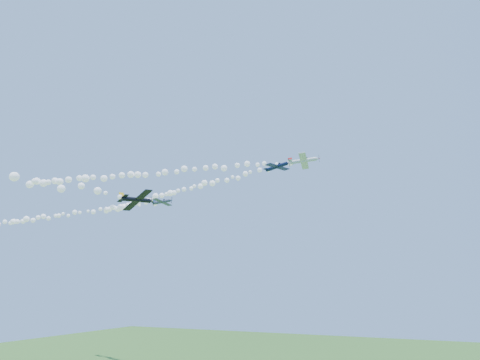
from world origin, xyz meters
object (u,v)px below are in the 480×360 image
at_px(plane_navy, 277,166).
at_px(plane_black, 137,200).
at_px(plane_white, 304,161).
at_px(plane_grey, 162,202).

height_order(plane_navy, plane_black, plane_navy).
bearing_deg(plane_white, plane_grey, -176.98).
bearing_deg(plane_white, plane_black, -123.10).
distance_m(plane_white, plane_grey, 36.80).
bearing_deg(plane_navy, plane_white, 78.00).
bearing_deg(plane_grey, plane_white, 16.47).
height_order(plane_white, plane_navy, plane_white).
distance_m(plane_navy, plane_black, 37.42).
xyz_separation_m(plane_navy, plane_grey, (-30.60, -0.89, -5.69)).
relative_size(plane_grey, plane_black, 1.03).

